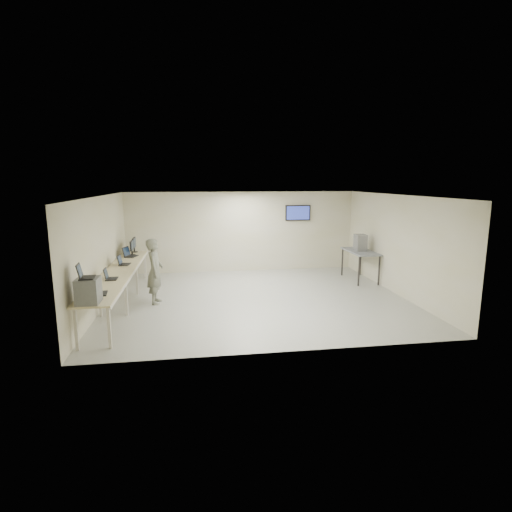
{
  "coord_description": "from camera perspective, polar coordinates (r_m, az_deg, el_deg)",
  "views": [
    {
      "loc": [
        -1.6,
        -10.41,
        3.19
      ],
      "look_at": [
        0.0,
        0.2,
        1.15
      ],
      "focal_mm": 28.0,
      "sensor_mm": 36.0,
      "label": 1
    }
  ],
  "objects": [
    {
      "name": "workbench",
      "position": [
        10.86,
        -18.92,
        -2.4
      ],
      "size": [
        0.76,
        6.0,
        0.9
      ],
      "color": "beige",
      "rests_on": "ground"
    },
    {
      "name": "laptop_1",
      "position": [
        9.99,
        -20.23,
        -2.76
      ],
      "size": [
        0.29,
        0.35,
        0.27
      ],
      "rotation": [
        0.0,
        0.0,
        0.02
      ],
      "color": "black",
      "rests_on": "workbench"
    },
    {
      "name": "equipment_box",
      "position": [
        8.19,
        -22.84,
        -4.59
      ],
      "size": [
        0.41,
        0.47,
        0.49
      ],
      "primitive_type": "cube",
      "rotation": [
        0.0,
        0.0,
        -0.0
      ],
      "color": "slate",
      "rests_on": "workbench"
    },
    {
      "name": "laptop_0",
      "position": [
        8.78,
        -21.81,
        -4.64
      ],
      "size": [
        0.36,
        0.41,
        0.3
      ],
      "rotation": [
        0.0,
        0.0,
        0.12
      ],
      "color": "black",
      "rests_on": "workbench"
    },
    {
      "name": "monitor_far",
      "position": [
        13.46,
        -17.03,
        1.72
      ],
      "size": [
        0.21,
        0.48,
        0.47
      ],
      "color": "black",
      "rests_on": "workbench"
    },
    {
      "name": "laptop_2",
      "position": [
        11.56,
        -18.53,
        -0.87
      ],
      "size": [
        0.32,
        0.38,
        0.28
      ],
      "rotation": [
        0.0,
        0.0,
        -0.1
      ],
      "color": "black",
      "rests_on": "workbench"
    },
    {
      "name": "storage_bins",
      "position": [
        13.18,
        14.68,
        1.86
      ],
      "size": [
        0.33,
        0.37,
        0.53
      ],
      "color": "gray",
      "rests_on": "side_table"
    },
    {
      "name": "laptop_3",
      "position": [
        12.72,
        -17.66,
        0.25
      ],
      "size": [
        0.44,
        0.47,
        0.31
      ],
      "rotation": [
        0.0,
        0.0,
        -0.34
      ],
      "color": "black",
      "rests_on": "workbench"
    },
    {
      "name": "side_table",
      "position": [
        13.24,
        14.69,
        0.43
      ],
      "size": [
        0.75,
        1.61,
        0.97
      ],
      "color": "slate",
      "rests_on": "ground"
    },
    {
      "name": "laptop_on_box",
      "position": [
        8.13,
        -23.38,
        -2.45
      ],
      "size": [
        0.32,
        0.38,
        0.28
      ],
      "rotation": [
        0.0,
        0.0,
        0.09
      ],
      "color": "black",
      "rests_on": "equipment_box"
    },
    {
      "name": "monitor_near",
      "position": [
        12.98,
        -17.33,
        1.32
      ],
      "size": [
        0.2,
        0.45,
        0.45
      ],
      "color": "black",
      "rests_on": "workbench"
    },
    {
      "name": "soldier",
      "position": [
        10.73,
        -14.24,
        -2.12
      ],
      "size": [
        0.43,
        0.64,
        1.72
      ],
      "primitive_type": "imported",
      "rotation": [
        0.0,
        0.0,
        1.54
      ],
      "color": "#5E624E",
      "rests_on": "ground"
    },
    {
      "name": "room",
      "position": [
        10.74,
        0.29,
        1.23
      ],
      "size": [
        8.01,
        7.01,
        2.81
      ],
      "color": "#B8B8A4",
      "rests_on": "ground"
    }
  ]
}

